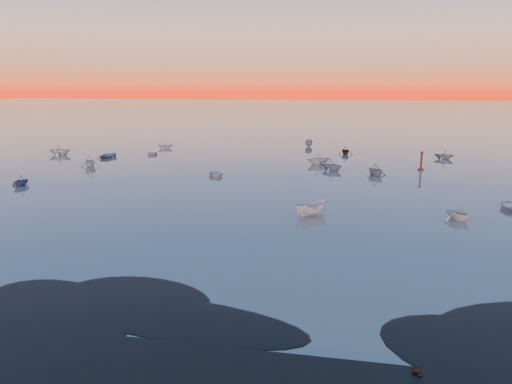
% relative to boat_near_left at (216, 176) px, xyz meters
% --- Properties ---
extents(ground, '(600.00, 600.00, 0.00)m').
position_rel_boat_near_left_xyz_m(ground, '(5.06, 56.97, 0.00)').
color(ground, '#6B6259').
rests_on(ground, ground).
extents(mud_lobes, '(140.00, 6.00, 0.07)m').
position_rel_boat_near_left_xyz_m(mud_lobes, '(5.06, -44.03, 0.01)').
color(mud_lobes, black).
rests_on(mud_lobes, ground).
extents(moored_fleet, '(124.00, 58.00, 1.20)m').
position_rel_boat_near_left_xyz_m(moored_fleet, '(5.06, 9.97, 0.00)').
color(moored_fleet, silver).
rests_on(moored_fleet, ground).
extents(boat_near_left, '(4.20, 3.22, 0.97)m').
position_rel_boat_near_left_xyz_m(boat_near_left, '(0.00, 0.00, 0.00)').
color(boat_near_left, silver).
rests_on(boat_near_left, ground).
extents(boat_near_center, '(3.73, 4.00, 1.33)m').
position_rel_boat_near_left_xyz_m(boat_near_center, '(15.48, -19.03, 0.00)').
color(boat_near_center, silver).
rests_on(boat_near_center, ground).
extents(boat_near_right, '(3.53, 3.11, 1.15)m').
position_rel_boat_near_left_xyz_m(boat_near_right, '(29.70, -18.09, 0.00)').
color(boat_near_right, silver).
rests_on(boat_near_right, ground).
extents(channel_marker, '(0.88, 0.88, 3.12)m').
position_rel_boat_near_left_xyz_m(channel_marker, '(29.64, 11.41, 1.23)').
color(channel_marker, '#46160F').
rests_on(channel_marker, ground).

